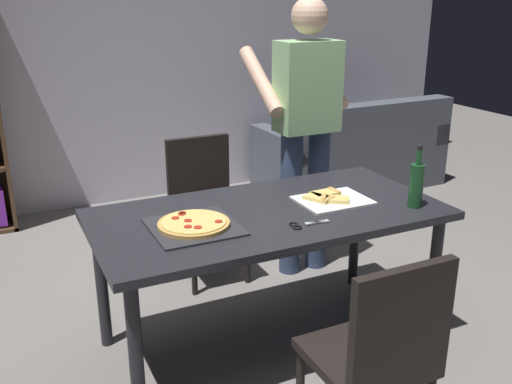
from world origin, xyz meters
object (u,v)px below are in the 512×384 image
chair_near_camera (380,350)px  dining_table (269,225)px  couch (353,156)px  chair_far_side (205,199)px  kitchen_scissors (303,224)px  person_serving_pizza (305,123)px  wine_bottle (416,184)px  pepperoni_pizza_on_tray (194,225)px

chair_near_camera → dining_table: bearing=90.0°
couch → chair_far_side: bearing=-150.6°
chair_far_side → kitchen_scissors: bearing=-87.3°
person_serving_pizza → kitchen_scissors: size_ratio=8.96×
chair_near_camera → chair_far_side: 1.83m
wine_bottle → kitchen_scissors: 0.64m
chair_near_camera → person_serving_pizza: (0.60, 1.61, 0.49)m
chair_near_camera → kitchen_scissors: 0.72m
kitchen_scissors → person_serving_pizza: bearing=59.6°
dining_table → chair_near_camera: size_ratio=1.92×
chair_far_side → pepperoni_pizza_on_tray: (-0.41, -0.96, 0.25)m
person_serving_pizza → kitchen_scissors: 1.11m
dining_table → person_serving_pizza: 0.98m
pepperoni_pizza_on_tray → chair_near_camera: bearing=-64.8°
dining_table → wine_bottle: (0.68, -0.27, 0.19)m
pepperoni_pizza_on_tray → wine_bottle: 1.12m
couch → kitchen_scissors: 2.93m
person_serving_pizza → kitchen_scissors: bearing=-120.4°
person_serving_pizza → wine_bottle: bearing=-85.2°
couch → wine_bottle: bearing=-118.4°
couch → person_serving_pizza: 1.96m
person_serving_pizza → kitchen_scissors: person_serving_pizza is taller
chair_near_camera → kitchen_scissors: bearing=85.4°
chair_far_side → kitchen_scissors: (0.05, -1.16, 0.24)m
chair_far_side → couch: (1.90, 1.07, -0.21)m
pepperoni_pizza_on_tray → wine_bottle: (1.09, -0.22, 0.10)m
chair_far_side → wine_bottle: size_ratio=2.85×
chair_far_side → person_serving_pizza: 0.81m
chair_near_camera → pepperoni_pizza_on_tray: chair_near_camera is taller
couch → dining_table: bearing=-133.8°
couch → person_serving_pizza: size_ratio=0.99×
chair_near_camera → person_serving_pizza: bearing=69.5°
pepperoni_pizza_on_tray → wine_bottle: bearing=-11.3°
dining_table → person_serving_pizza: person_serving_pizza is taller
pepperoni_pizza_on_tray → kitchen_scissors: pepperoni_pizza_on_tray is taller
chair_near_camera → person_serving_pizza: 1.79m
wine_bottle → kitchen_scissors: size_ratio=1.62×
chair_near_camera → couch: bearing=56.8°
chair_near_camera → couch: size_ratio=0.52×
person_serving_pizza → wine_bottle: person_serving_pizza is taller
chair_near_camera → pepperoni_pizza_on_tray: size_ratio=2.31×
dining_table → chair_far_side: bearing=90.0°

